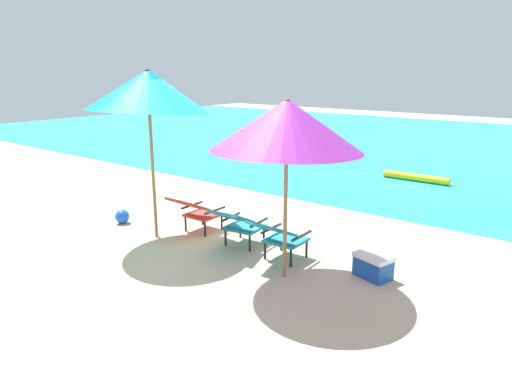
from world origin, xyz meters
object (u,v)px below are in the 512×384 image
swim_buoy (416,177)px  beach_umbrella_right (287,126)px  cooler_box (373,266)px  beach_ball (122,216)px  lounge_chair_center (239,222)px  beach_umbrella_left (148,91)px  lounge_chair_right (279,235)px  lounge_chair_left (196,210)px

swim_buoy → beach_umbrella_right: bearing=-85.6°
swim_buoy → cooler_box: 5.88m
beach_ball → cooler_box: bearing=8.4°
lounge_chair_center → swim_buoy: bearing=83.9°
swim_buoy → beach_ball: bearing=-115.4°
beach_umbrella_right → beach_umbrella_left: bearing=-179.3°
lounge_chair_center → beach_umbrella_left: beach_umbrella_left is taller
beach_umbrella_right → beach_ball: (-3.51, 0.05, -1.86)m
lounge_chair_right → beach_umbrella_right: size_ratio=0.38×
swim_buoy → cooler_box: (1.42, -5.70, 0.06)m
swim_buoy → beach_umbrella_left: size_ratio=0.59×
lounge_chair_right → beach_ball: bearing=-174.5°
beach_umbrella_left → cooler_box: beach_umbrella_left is taller
lounge_chair_right → beach_umbrella_right: beach_umbrella_right is taller
lounge_chair_right → cooler_box: (1.26, 0.35, -0.24)m
lounge_chair_right → beach_umbrella_right: 1.66m
cooler_box → lounge_chair_left: bearing=-176.0°
swim_buoy → beach_umbrella_left: bearing=-107.4°
swim_buoy → beach_umbrella_right: size_ratio=0.68×
lounge_chair_left → cooler_box: (3.03, 0.21, -0.24)m
lounge_chair_right → beach_ball: 3.20m
beach_ball → lounge_chair_center: bearing=9.0°
cooler_box → lounge_chair_right: bearing=-164.6°
lounge_chair_left → beach_umbrella_right: (2.10, -0.49, 1.58)m
beach_umbrella_right → beach_ball: 3.97m
lounge_chair_left → swim_buoy: bearing=74.8°
lounge_chair_center → lounge_chair_right: (0.80, -0.07, 0.00)m
lounge_chair_left → beach_umbrella_left: size_ratio=0.33×
lounge_chair_center → cooler_box: size_ratio=1.72×
lounge_chair_center → cooler_box: (2.06, 0.28, -0.24)m
beach_umbrella_left → beach_umbrella_right: (2.51, 0.03, -0.34)m
lounge_chair_left → lounge_chair_center: 0.97m
swim_buoy → lounge_chair_right: bearing=-88.4°
swim_buoy → lounge_chair_center: 6.02m
swim_buoy → lounge_chair_left: (-1.60, -5.92, 0.31)m
beach_umbrella_left → beach_umbrella_right: beach_umbrella_left is taller
lounge_chair_left → lounge_chair_center: bearing=-3.8°
swim_buoy → beach_umbrella_left: (-2.01, -6.43, 2.24)m
swim_buoy → cooler_box: size_ratio=2.96×
lounge_chair_right → swim_buoy: bearing=91.6°
beach_umbrella_right → lounge_chair_right: bearing=133.2°
lounge_chair_center → beach_umbrella_right: (1.13, -0.42, 1.58)m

